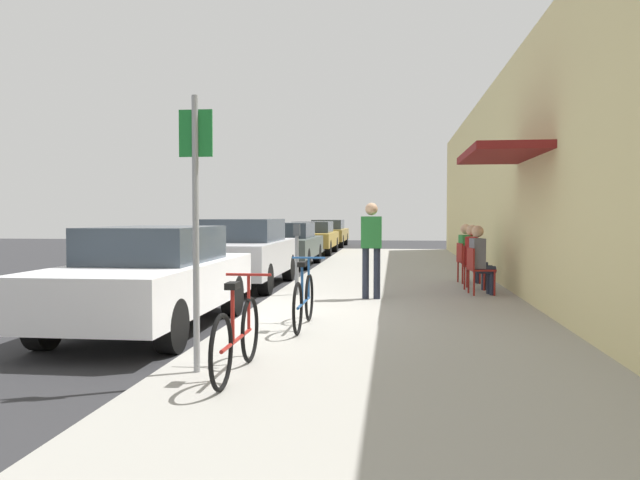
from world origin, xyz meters
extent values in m
plane|color=#2D2D30|center=(0.00, 0.00, 0.00)|extent=(60.00, 60.00, 0.00)
cube|color=#9E9B93|center=(2.25, 2.00, 0.06)|extent=(4.50, 32.00, 0.12)
cube|color=beige|center=(4.65, 2.00, 2.34)|extent=(0.30, 32.00, 4.68)
cube|color=maroon|center=(3.95, 1.11, 2.60)|extent=(1.10, 2.80, 0.12)
cube|color=silver|center=(-1.10, -1.07, 0.63)|extent=(1.80, 4.40, 0.63)
cube|color=#333D47|center=(-1.10, -0.92, 1.19)|extent=(1.48, 2.11, 0.49)
cylinder|color=black|center=(-0.31, 0.29, 0.32)|extent=(0.22, 0.64, 0.64)
cylinder|color=black|center=(-1.89, 0.29, 0.32)|extent=(0.22, 0.64, 0.64)
cylinder|color=black|center=(-0.31, -2.43, 0.32)|extent=(0.22, 0.64, 0.64)
cylinder|color=black|center=(-1.89, -2.43, 0.32)|extent=(0.22, 0.64, 0.64)
cube|color=#B7B7BC|center=(-1.10, 4.22, 0.67)|extent=(1.80, 4.40, 0.70)
cube|color=#333D47|center=(-1.10, 4.37, 1.27)|extent=(1.48, 2.11, 0.50)
cylinder|color=black|center=(-0.31, 5.58, 0.32)|extent=(0.22, 0.64, 0.64)
cylinder|color=black|center=(-1.89, 5.58, 0.32)|extent=(0.22, 0.64, 0.64)
cylinder|color=black|center=(-0.31, 2.85, 0.32)|extent=(0.22, 0.64, 0.64)
cylinder|color=black|center=(-1.89, 2.85, 0.32)|extent=(0.22, 0.64, 0.64)
cube|color=#47514C|center=(-1.10, 9.89, 0.61)|extent=(1.80, 4.40, 0.57)
cube|color=#333D47|center=(-1.10, 10.04, 1.13)|extent=(1.48, 2.11, 0.47)
cylinder|color=black|center=(-0.31, 11.25, 0.32)|extent=(0.22, 0.64, 0.64)
cylinder|color=black|center=(-1.89, 11.25, 0.32)|extent=(0.22, 0.64, 0.64)
cylinder|color=black|center=(-0.31, 8.52, 0.32)|extent=(0.22, 0.64, 0.64)
cylinder|color=black|center=(-1.89, 8.52, 0.32)|extent=(0.22, 0.64, 0.64)
cube|color=#A58433|center=(-1.10, 16.13, 0.60)|extent=(1.80, 4.40, 0.56)
cube|color=#333D47|center=(-1.10, 16.28, 1.11)|extent=(1.48, 2.11, 0.45)
cylinder|color=black|center=(-0.31, 17.50, 0.32)|extent=(0.22, 0.64, 0.64)
cylinder|color=black|center=(-1.89, 17.50, 0.32)|extent=(0.22, 0.64, 0.64)
cylinder|color=black|center=(-0.31, 14.77, 0.32)|extent=(0.22, 0.64, 0.64)
cylinder|color=black|center=(-1.89, 14.77, 0.32)|extent=(0.22, 0.64, 0.64)
cube|color=#A58433|center=(-1.10, 22.09, 0.60)|extent=(1.80, 4.40, 0.57)
cube|color=#333D47|center=(-1.10, 22.24, 1.12)|extent=(1.48, 2.11, 0.47)
cylinder|color=black|center=(-0.31, 23.46, 0.32)|extent=(0.22, 0.64, 0.64)
cylinder|color=black|center=(-1.89, 23.46, 0.32)|extent=(0.22, 0.64, 0.64)
cylinder|color=black|center=(-0.31, 20.73, 0.32)|extent=(0.22, 0.64, 0.64)
cylinder|color=black|center=(-1.89, 20.73, 0.32)|extent=(0.22, 0.64, 0.64)
cylinder|color=slate|center=(0.45, 2.09, 0.67)|extent=(0.07, 0.07, 1.10)
cube|color=#383D42|center=(0.45, 2.09, 1.33)|extent=(0.12, 0.10, 0.22)
cylinder|color=gray|center=(0.40, -3.68, 1.42)|extent=(0.06, 0.06, 2.60)
cube|color=#19722D|center=(0.40, -3.66, 2.37)|extent=(0.32, 0.02, 0.44)
torus|color=black|center=(0.81, -3.22, 0.45)|extent=(0.04, 0.66, 0.66)
torus|color=black|center=(0.81, -4.27, 0.45)|extent=(0.04, 0.66, 0.66)
cylinder|color=maroon|center=(0.81, -3.75, 0.45)|extent=(0.04, 1.05, 0.04)
cylinder|color=maroon|center=(0.81, -3.90, 0.70)|extent=(0.04, 0.04, 0.50)
cube|color=black|center=(0.81, -3.90, 0.97)|extent=(0.10, 0.20, 0.06)
cylinder|color=maroon|center=(0.81, -3.27, 0.73)|extent=(0.03, 0.03, 0.56)
cylinder|color=maroon|center=(0.81, -3.27, 1.01)|extent=(0.46, 0.03, 0.03)
torus|color=black|center=(1.07, -0.73, 0.45)|extent=(0.04, 0.66, 0.66)
torus|color=black|center=(1.07, -1.78, 0.45)|extent=(0.04, 0.66, 0.66)
cylinder|color=#1E4C8C|center=(1.07, -1.26, 0.45)|extent=(0.04, 1.05, 0.04)
cylinder|color=#1E4C8C|center=(1.07, -1.41, 0.70)|extent=(0.04, 0.04, 0.50)
cube|color=black|center=(1.07, -1.41, 0.97)|extent=(0.10, 0.20, 0.06)
cylinder|color=#1E4C8C|center=(1.07, -0.78, 0.73)|extent=(0.03, 0.03, 0.56)
cylinder|color=#1E4C8C|center=(1.07, -0.78, 1.01)|extent=(0.46, 0.03, 0.03)
cylinder|color=maroon|center=(4.03, 2.73, 0.34)|extent=(0.04, 0.04, 0.45)
cylinder|color=maroon|center=(4.09, 2.35, 0.34)|extent=(0.04, 0.04, 0.45)
cylinder|color=maroon|center=(3.66, 2.67, 0.34)|extent=(0.04, 0.04, 0.45)
cylinder|color=maroon|center=(3.71, 2.30, 0.34)|extent=(0.04, 0.04, 0.45)
cube|color=maroon|center=(3.87, 2.51, 0.59)|extent=(0.50, 0.50, 0.03)
cube|color=maroon|center=(3.67, 2.48, 0.79)|extent=(0.09, 0.44, 0.40)
cylinder|color=#232838|center=(4.03, 2.64, 0.35)|extent=(0.11, 0.11, 0.47)
cylinder|color=#232838|center=(3.91, 2.62, 0.59)|extent=(0.38, 0.19, 0.14)
cylinder|color=#232838|center=(4.06, 2.44, 0.35)|extent=(0.11, 0.11, 0.47)
cylinder|color=#232838|center=(3.94, 2.42, 0.59)|extent=(0.38, 0.19, 0.14)
cube|color=#595960|center=(3.79, 2.50, 0.89)|extent=(0.27, 0.39, 0.56)
sphere|color=tan|center=(3.79, 2.50, 1.30)|extent=(0.22, 0.22, 0.22)
cylinder|color=maroon|center=(4.10, 3.51, 0.34)|extent=(0.04, 0.04, 0.45)
cylinder|color=maroon|center=(4.01, 3.14, 0.34)|extent=(0.04, 0.04, 0.45)
cylinder|color=maroon|center=(3.73, 3.60, 0.34)|extent=(0.04, 0.04, 0.45)
cylinder|color=maroon|center=(3.64, 3.23, 0.34)|extent=(0.04, 0.04, 0.45)
cube|color=maroon|center=(3.87, 3.37, 0.59)|extent=(0.53, 0.53, 0.03)
cube|color=maroon|center=(3.67, 3.42, 0.79)|extent=(0.13, 0.43, 0.40)
cylinder|color=#232838|center=(4.07, 3.42, 0.35)|extent=(0.11, 0.11, 0.47)
cylinder|color=#232838|center=(3.94, 3.45, 0.59)|extent=(0.38, 0.22, 0.14)
cylinder|color=#232838|center=(4.02, 3.23, 0.35)|extent=(0.11, 0.11, 0.47)
cylinder|color=#232838|center=(3.90, 3.26, 0.59)|extent=(0.38, 0.22, 0.14)
cube|color=#B22626|center=(3.79, 3.39, 0.89)|extent=(0.30, 0.40, 0.56)
sphere|color=tan|center=(3.79, 3.39, 1.30)|extent=(0.22, 0.22, 0.22)
cylinder|color=maroon|center=(4.03, 4.69, 0.34)|extent=(0.04, 0.04, 0.45)
cylinder|color=maroon|center=(4.09, 4.32, 0.34)|extent=(0.04, 0.04, 0.45)
cylinder|color=maroon|center=(3.65, 4.63, 0.34)|extent=(0.04, 0.04, 0.45)
cylinder|color=maroon|center=(3.71, 4.26, 0.34)|extent=(0.04, 0.04, 0.45)
cube|color=maroon|center=(3.87, 4.47, 0.59)|extent=(0.50, 0.50, 0.03)
cube|color=maroon|center=(3.67, 4.44, 0.79)|extent=(0.10, 0.44, 0.40)
cylinder|color=#232838|center=(4.03, 4.60, 0.35)|extent=(0.11, 0.11, 0.47)
cylinder|color=#232838|center=(3.91, 4.58, 0.59)|extent=(0.38, 0.19, 0.14)
cylinder|color=#232838|center=(4.06, 4.40, 0.35)|extent=(0.11, 0.11, 0.47)
cylinder|color=#232838|center=(3.94, 4.38, 0.59)|extent=(0.38, 0.19, 0.14)
cube|color=#267233|center=(3.79, 4.46, 0.89)|extent=(0.27, 0.39, 0.56)
sphere|color=tan|center=(3.79, 4.46, 1.30)|extent=(0.22, 0.22, 0.22)
cylinder|color=#232838|center=(1.75, 1.67, 0.57)|extent=(0.12, 0.12, 0.90)
cylinder|color=#232838|center=(1.95, 1.67, 0.57)|extent=(0.12, 0.12, 0.90)
cube|color=#267233|center=(1.85, 1.67, 1.30)|extent=(0.36, 0.22, 0.56)
sphere|color=tan|center=(1.85, 1.67, 1.71)|extent=(0.22, 0.22, 0.22)
camera|label=1|loc=(2.25, -9.33, 1.61)|focal=34.93mm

